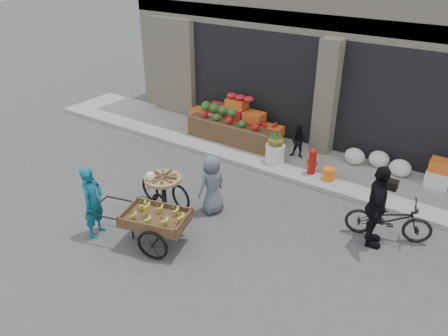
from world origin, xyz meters
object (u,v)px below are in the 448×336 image
Objects in this scene: seated_person at (299,142)px; tricycle_cart at (163,188)px; vendor_grey at (212,184)px; cyclist at (376,207)px; orange_bucket at (329,174)px; vendor_woman at (93,202)px; fire_hydrant at (312,160)px; bicycle at (389,219)px; banana_cart at (153,216)px; pineapple_bin at (275,153)px.

tricycle_cart is at bearing -120.07° from seated_person.
cyclist is (3.36, 0.85, 0.18)m from vendor_grey.
seated_person reaches higher than orange_bucket.
orange_bucket is at bearing -50.79° from vendor_woman.
orange_bucket is 0.21× the size of vendor_woman.
tricycle_cart reaches higher than fire_hydrant.
bicycle is (4.51, 1.81, -0.11)m from tricycle_cart.
vendor_grey reaches higher than orange_bucket.
bicycle is at bearing -73.74° from vendor_woman.
cyclist reaches higher than fire_hydrant.
banana_cart is 4.79m from bicycle.
banana_cart is at bearing -108.37° from fire_hydrant.
fire_hydrant is at bearing 56.39° from banana_cart.
vendor_woman is at bearing -123.84° from orange_bucket.
vendor_woman is at bearing -21.44° from vendor_grey.
banana_cart reaches higher than bicycle.
vendor_grey is at bearing -113.44° from fire_hydrant.
seated_person is 0.60× the size of vendor_woman.
banana_cart is at bearing 109.66° from bicycle.
tricycle_cart is (-0.69, 1.07, -0.10)m from banana_cart.
pineapple_bin is at bearing -167.28° from vendor_grey.
fire_hydrant is 0.51× the size of vendor_grey.
seated_person is at bearing 66.24° from banana_cart.
banana_cart is at bearing -45.04° from tricycle_cart.
bicycle reaches higher than pineapple_bin.
vendor_grey is (1.50, 2.06, -0.08)m from vendor_woman.
tricycle_cart is (-2.64, -3.25, 0.30)m from orange_bucket.
fire_hydrant is at bearing -52.88° from seated_person.
tricycle_cart reaches higher than banana_cart.
bicycle is at bearing -32.24° from fire_hydrant.
bicycle is at bearing -37.69° from orange_bucket.
banana_cart is (-1.45, -4.37, 0.16)m from fire_hydrant.
banana_cart is at bearing -87.55° from vendor_woman.
tricycle_cart is at bearing -45.19° from vendor_grey.
cyclist reaches higher than pineapple_bin.
vendor_grey is 0.79× the size of cyclist.
tricycle_cart is 1.04× the size of vendor_grey.
vendor_woman reaches higher than pineapple_bin.
vendor_woman reaches higher than fire_hydrant.
cyclist is at bearing -76.01° from vendor_woman.
cyclist is at bearing -47.84° from orange_bucket.
banana_cart is at bearing -94.55° from pineapple_bin.
vendor_grey is 0.82× the size of bicycle.
vendor_woman is at bearing -175.84° from banana_cart.
tricycle_cart is at bearing -123.00° from fire_hydrant.
tricycle_cart is 4.55m from cyclist.
vendor_woman is 0.88× the size of cyclist.
banana_cart reaches higher than orange_bucket.
orange_bucket is at bearing -40.26° from seated_person.
pineapple_bin is 0.73× the size of fire_hydrant.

